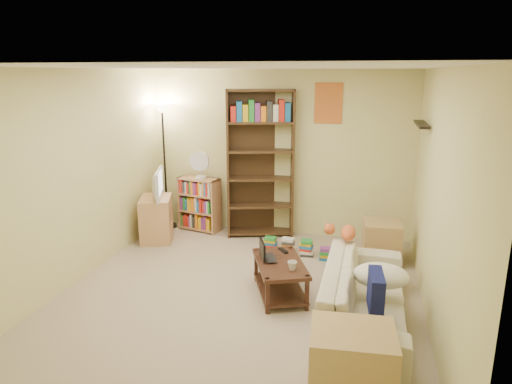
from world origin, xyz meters
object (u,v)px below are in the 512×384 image
mug (292,266)px  end_cabinet (352,362)px  coffee_table (280,274)px  desk_fan (200,164)px  tv_stand (156,219)px  laptop (274,258)px  sofa (364,296)px  side_table (381,242)px  floor_lamp (163,130)px  tall_bookshelf (260,160)px  short_bookshelf (199,204)px  tabby_cat (345,232)px  television (154,184)px

mug → end_cabinet: (0.69, -1.29, -0.18)m
coffee_table → desk_fan: desk_fan is taller
mug → tv_stand: size_ratio=0.22×
laptop → end_cabinet: end_cabinet is taller
sofa → coffee_table: (-0.93, 0.38, -0.04)m
coffee_table → mug: mug is taller
desk_fan → side_table: bearing=-11.7°
coffee_table → tv_stand: 2.50m
mug → floor_lamp: 3.37m
tall_bookshelf → desk_fan: tall_bookshelf is taller
side_table → mug: bearing=-123.7°
tv_stand → end_cabinet: tv_stand is taller
coffee_table → short_bookshelf: (-1.67, 1.87, 0.17)m
tabby_cat → short_bookshelf: 2.78m
mug → desk_fan: size_ratio=0.34×
laptop → side_table: bearing=-68.9°
desk_fan → end_cabinet: desk_fan is taller
coffee_table → short_bookshelf: bearing=109.4°
sofa → tall_bookshelf: tall_bookshelf is taller
laptop → floor_lamp: (-2.15, 1.82, 1.18)m
sofa → floor_lamp: floor_lamp is taller
tv_stand → short_bookshelf: bearing=31.2°
sofa → end_cabinet: sofa is taller
end_cabinet → side_table: bearing=84.4°
coffee_table → mug: size_ratio=6.96×
television → side_table: bearing=-110.2°
sofa → television: 3.54m
desk_fan → coffee_table: bearing=-48.4°
tabby_cat → tv_stand: (-2.82, 0.89, -0.34)m
coffee_table → end_cabinet: end_cabinet is taller
sofa → desk_fan: bearing=49.9°
end_cabinet → floor_lamp: bearing=132.7°
laptop → floor_lamp: size_ratio=0.17×
mug → television: (-2.31, 1.47, 0.42)m
sofa → tabby_cat: size_ratio=4.40×
laptop → side_table: size_ratio=0.62×
coffee_table → floor_lamp: bearing=117.4°
tabby_cat → tv_stand: 2.97m
sofa → laptop: 1.12m
laptop → coffee_table: bearing=-151.1°
floor_lamp → end_cabinet: (3.09, -3.36, -1.32)m
laptop → mug: mug is taller
coffee_table → tv_stand: (-2.14, 1.29, 0.07)m
tabby_cat → coffee_table: bearing=-149.5°
television → short_bookshelf: size_ratio=0.84×
sofa → floor_lamp: 4.11m
tabby_cat → coffee_table: (-0.68, -0.40, -0.42)m
tall_bookshelf → short_bookshelf: (-0.98, -0.03, -0.75)m
tabby_cat → end_cabinet: 1.92m
tall_bookshelf → short_bookshelf: tall_bookshelf is taller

